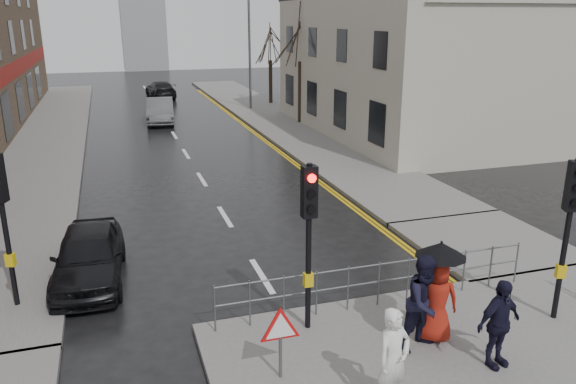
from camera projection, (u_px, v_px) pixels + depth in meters
ground at (301, 340)px, 11.10m from camera, size 120.00×120.00×0.00m
left_pavement at (47, 134)px, 30.09m from camera, size 4.00×44.00×0.14m
right_pavement at (270, 116)px, 35.69m from camera, size 4.00×40.00×0.14m
pavement_bridge_right at (486, 242)px, 15.69m from camera, size 4.00×4.20×0.14m
building_right_cream at (406, 43)px, 29.52m from camera, size 9.00×16.40×10.10m
traffic_signal_near_left at (309, 219)px, 10.60m from camera, size 0.28×0.27×3.40m
traffic_signal_near_right at (570, 212)px, 10.96m from camera, size 0.34×0.33×3.40m
traffic_signal_far_left at (1, 203)px, 11.50m from camera, size 0.34×0.33×3.40m
guard_railing_front at (379, 274)px, 11.95m from camera, size 7.14×0.04×1.00m
warning_sign at (280, 331)px, 9.46m from camera, size 0.80×0.07×1.35m
street_lamp at (247, 39)px, 36.83m from camera, size 1.83×0.25×8.00m
tree_near at (301, 34)px, 31.74m from camera, size 2.40×2.40×6.58m
tree_far at (270, 42)px, 39.37m from camera, size 2.40×2.40×5.64m
pedestrian_a at (393, 359)px, 8.76m from camera, size 0.72×0.57×1.72m
pedestrian_b at (425, 302)px, 10.35m from camera, size 1.06×0.93×1.86m
pedestrian_with_umbrella at (438, 287)px, 10.55m from camera, size 0.96×0.96×2.01m
pedestrian_d at (499, 324)px, 9.82m from camera, size 1.03×0.57×1.66m
car_parked at (89, 256)px, 13.37m from camera, size 1.82×3.99×1.33m
car_mid at (160, 111)px, 33.51m from camera, size 1.94×4.53×1.45m
car_far at (161, 90)px, 43.72m from camera, size 2.20×4.64×1.31m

